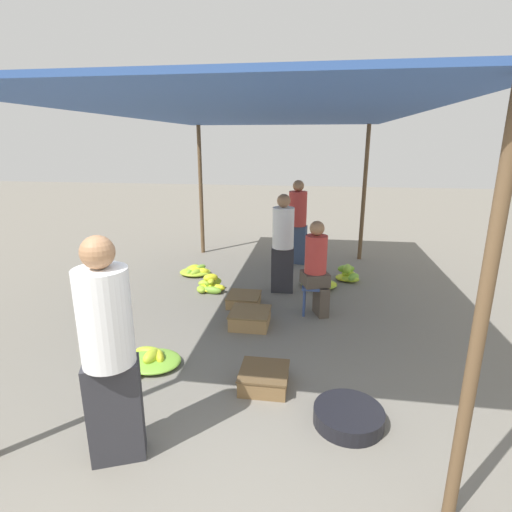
{
  "coord_description": "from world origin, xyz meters",
  "views": [
    {
      "loc": [
        0.73,
        -1.89,
        2.35
      ],
      "look_at": [
        0.0,
        2.95,
        0.93
      ],
      "focal_mm": 28.0,
      "sensor_mm": 36.0,
      "label": 1
    }
  ],
  "objects": [
    {
      "name": "banana_pile_left_0",
      "position": [
        -1.38,
        4.75,
        0.07
      ],
      "size": [
        0.56,
        0.52,
        0.19
      ],
      "color": "yellow",
      "rests_on": "ground"
    },
    {
      "name": "vendor_foreground",
      "position": [
        -0.69,
        0.46,
        0.91
      ],
      "size": [
        0.48,
        0.48,
        1.75
      ],
      "color": "#2D2D33",
      "rests_on": "ground"
    },
    {
      "name": "crate_near",
      "position": [
        -0.27,
        3.51,
        0.08
      ],
      "size": [
        0.47,
        0.47,
        0.17
      ],
      "color": "#9E7A4C",
      "rests_on": "ground"
    },
    {
      "name": "shopper_walking_far",
      "position": [
        0.39,
        5.77,
        0.85
      ],
      "size": [
        0.41,
        0.41,
        1.64
      ],
      "color": "#384766",
      "rests_on": "ground"
    },
    {
      "name": "banana_pile_left_2",
      "position": [
        -0.96,
        1.74,
        0.06
      ],
      "size": [
        0.6,
        0.6,
        0.2
      ],
      "color": "#B4CC2C",
      "rests_on": "ground"
    },
    {
      "name": "shopper_walking_mid",
      "position": [
        0.25,
        4.16,
        0.82
      ],
      "size": [
        0.36,
        0.35,
        1.57
      ],
      "color": "#2D2D33",
      "rests_on": "ground"
    },
    {
      "name": "banana_pile_right_1",
      "position": [
        0.87,
        4.44,
        0.06
      ],
      "size": [
        0.61,
        0.65,
        0.17
      ],
      "color": "#BED02A",
      "rests_on": "ground"
    },
    {
      "name": "canopy_tarp",
      "position": [
        0.0,
        3.28,
        2.67
      ],
      "size": [
        3.73,
        6.35,
        0.04
      ],
      "primitive_type": "cube",
      "color": "#33569E",
      "rests_on": "canopy_post_front_left"
    },
    {
      "name": "banana_pile_left_1",
      "position": [
        -0.9,
        4.0,
        0.1
      ],
      "size": [
        0.52,
        0.47,
        0.29
      ],
      "color": "yellow",
      "rests_on": "ground"
    },
    {
      "name": "banana_pile_right_0",
      "position": [
        1.35,
        4.82,
        0.11
      ],
      "size": [
        0.43,
        0.41,
        0.3
      ],
      "color": "#7FB735",
      "rests_on": "ground"
    },
    {
      "name": "basin_black",
      "position": [
        1.08,
        1.1,
        0.07
      ],
      "size": [
        0.6,
        0.6,
        0.14
      ],
      "color": "black",
      "rests_on": "ground"
    },
    {
      "name": "canopy_post_front_right",
      "position": [
        1.67,
        0.3,
        1.33
      ],
      "size": [
        0.08,
        0.08,
        2.65
      ],
      "primitive_type": "cylinder",
      "color": "brown",
      "rests_on": "ground"
    },
    {
      "name": "canopy_post_back_right",
      "position": [
        1.67,
        6.25,
        1.33
      ],
      "size": [
        0.08,
        0.08,
        2.65
      ],
      "primitive_type": "cylinder",
      "color": "brown",
      "rests_on": "ground"
    },
    {
      "name": "canopy_post_back_left",
      "position": [
        -1.67,
        6.25,
        1.33
      ],
      "size": [
        0.08,
        0.08,
        2.65
      ],
      "primitive_type": "cylinder",
      "color": "brown",
      "rests_on": "ground"
    },
    {
      "name": "crate_mid",
      "position": [
        0.3,
        1.53,
        0.09
      ],
      "size": [
        0.48,
        0.48,
        0.18
      ],
      "color": "brown",
      "rests_on": "ground"
    },
    {
      "name": "stool",
      "position": [
        0.76,
        3.38,
        0.34
      ],
      "size": [
        0.34,
        0.34,
        0.43
      ],
      "color": "#384C84",
      "rests_on": "ground"
    },
    {
      "name": "vendor_seated",
      "position": [
        0.78,
        3.37,
        0.69
      ],
      "size": [
        0.43,
        0.43,
        1.33
      ],
      "color": "#4C4238",
      "rests_on": "ground"
    },
    {
      "name": "crate_far",
      "position": [
        -0.07,
        2.86,
        0.1
      ],
      "size": [
        0.51,
        0.51,
        0.2
      ],
      "color": "#9E7A4C",
      "rests_on": "ground"
    }
  ]
}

